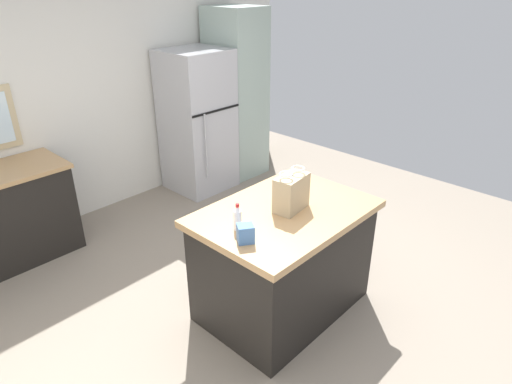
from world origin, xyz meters
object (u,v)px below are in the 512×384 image
at_px(tall_cabinet, 236,95).
at_px(small_box, 246,233).
at_px(kitchen_island, 283,260).
at_px(refrigerator, 198,122).
at_px(bottle, 238,218).
at_px(shopping_bag, 291,192).

xyz_separation_m(tall_cabinet, small_box, (-2.29, -2.41, -0.10)).
relative_size(kitchen_island, refrigerator, 0.77).
distance_m(tall_cabinet, bottle, 3.17).
bearing_deg(kitchen_island, bottle, 172.82).
xyz_separation_m(tall_cabinet, shopping_bag, (-1.73, -2.34, -0.03)).
bearing_deg(refrigerator, tall_cabinet, 0.02).
distance_m(tall_cabinet, shopping_bag, 2.91).
height_order(kitchen_island, tall_cabinet, tall_cabinet).
xyz_separation_m(kitchen_island, refrigerator, (1.09, 2.32, 0.40)).
relative_size(shopping_bag, bottle, 1.56).
xyz_separation_m(refrigerator, small_box, (-1.61, -2.41, 0.11)).
relative_size(refrigerator, small_box, 13.87).
relative_size(kitchen_island, tall_cabinet, 0.62).
xyz_separation_m(shopping_bag, small_box, (-0.56, -0.07, -0.08)).
bearing_deg(bottle, refrigerator, 55.84).
distance_m(kitchen_island, small_box, 0.74).
height_order(refrigerator, small_box, refrigerator).
bearing_deg(tall_cabinet, refrigerator, -179.98).
bearing_deg(small_box, bottle, 63.82).
xyz_separation_m(kitchen_island, shopping_bag, (0.04, -0.02, 0.60)).
height_order(small_box, bottle, bottle).
relative_size(refrigerator, shopping_bag, 5.46).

